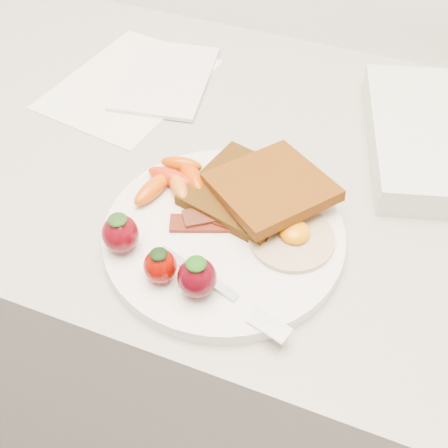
% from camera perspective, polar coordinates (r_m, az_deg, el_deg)
% --- Properties ---
extents(counter, '(2.00, 0.60, 0.90)m').
position_cam_1_polar(counter, '(1.09, 2.08, -11.17)').
color(counter, gray).
rests_on(counter, ground).
extents(plate, '(0.27, 0.27, 0.02)m').
position_cam_1_polar(plate, '(0.63, -0.00, -1.14)').
color(plate, white).
rests_on(plate, counter).
extents(toast_lower, '(0.14, 0.14, 0.01)m').
position_cam_1_polar(toast_lower, '(0.66, 2.14, 3.36)').
color(toast_lower, black).
rests_on(toast_lower, plate).
extents(toast_upper, '(0.17, 0.17, 0.03)m').
position_cam_1_polar(toast_upper, '(0.64, 4.79, 3.79)').
color(toast_upper, '#4C2005').
rests_on(toast_upper, toast_lower).
extents(fried_egg, '(0.11, 0.11, 0.02)m').
position_cam_1_polar(fried_egg, '(0.62, 6.95, -1.23)').
color(fried_egg, beige).
rests_on(fried_egg, plate).
extents(bacon_strips, '(0.12, 0.09, 0.01)m').
position_cam_1_polar(bacon_strips, '(0.63, -0.10, 0.54)').
color(bacon_strips, '#49070A').
rests_on(bacon_strips, plate).
extents(baby_carrots, '(0.08, 0.10, 0.02)m').
position_cam_1_polar(baby_carrots, '(0.67, -5.06, 4.59)').
color(baby_carrots, red).
rests_on(baby_carrots, plate).
extents(strawberries, '(0.14, 0.06, 0.05)m').
position_cam_1_polar(strawberries, '(0.57, -6.68, -3.39)').
color(strawberries, '#57030B').
rests_on(strawberries, plate).
extents(fork, '(0.16, 0.07, 0.00)m').
position_cam_1_polar(fork, '(0.57, 0.48, -7.26)').
color(fork, silver).
rests_on(fork, plate).
extents(paper_sheet, '(0.22, 0.27, 0.00)m').
position_cam_1_polar(paper_sheet, '(0.87, -9.56, 13.85)').
color(paper_sheet, white).
rests_on(paper_sheet, counter).
extents(notepad, '(0.16, 0.20, 0.01)m').
position_cam_1_polar(notepad, '(0.87, -5.91, 14.55)').
color(notepad, silver).
rests_on(notepad, paper_sheet).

